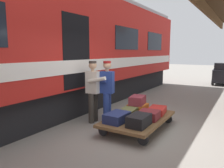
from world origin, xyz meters
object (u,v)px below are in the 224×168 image
suitcase_maroon_trunk (149,115)px  suitcase_olive_duffel (128,112)px  suitcase_burgundy_valise (137,100)px  suitcase_orange_carryall (138,107)px  suitcase_red_plastic (157,110)px  porter_in_overalls (107,89)px  train_car (39,48)px  porter_by_door (94,89)px  suitcase_navy_fabric (117,117)px  baggage_tug (223,74)px  suitcase_black_hardshell (139,120)px  luggage_cart (138,119)px

suitcase_maroon_trunk → suitcase_olive_duffel: (0.57, 0.00, -0.01)m
suitcase_olive_duffel → suitcase_burgundy_valise: bearing=-89.4°
suitcase_orange_carryall → suitcase_red_plastic: bearing=180.0°
suitcase_orange_carryall → porter_in_overalls: bearing=35.0°
porter_in_overalls → suitcase_maroon_trunk: bearing=176.3°
train_car → porter_by_door: (-1.94, -0.14, -1.14)m
suitcase_orange_carryall → suitcase_navy_fabric: bearing=90.0°
porter_in_overalls → baggage_tug: size_ratio=0.96×
train_car → porter_by_door: 2.25m
suitcase_black_hardshell → porter_in_overalls: bearing=-27.5°
porter_in_overalls → luggage_cart: bearing=175.3°
suitcase_orange_carryall → suitcase_black_hardshell: size_ratio=0.91×
suitcase_orange_carryall → baggage_tug: size_ratio=0.31×
train_car → porter_by_door: bearing=-175.8°
suitcase_maroon_trunk → suitcase_orange_carryall: (0.57, -0.59, -0.01)m
porter_in_overalls → suitcase_black_hardshell: bearing=152.5°
suitcase_red_plastic → suitcase_black_hardshell: 1.18m
suitcase_maroon_trunk → porter_in_overalls: bearing=-3.7°
suitcase_orange_carryall → suitcase_burgundy_valise: size_ratio=0.97×
suitcase_burgundy_valise → porter_by_door: size_ratio=0.33×
suitcase_orange_carryall → suitcase_olive_duffel: size_ratio=0.99×
suitcase_maroon_trunk → suitcase_burgundy_valise: (0.57, -0.57, 0.20)m
suitcase_navy_fabric → porter_in_overalls: size_ratio=0.37×
suitcase_red_plastic → porter_by_door: 1.82m
luggage_cart → suitcase_burgundy_valise: 0.73m
suitcase_olive_duffel → porter_in_overalls: 0.90m
suitcase_maroon_trunk → porter_by_door: size_ratio=0.28×
train_car → suitcase_burgundy_valise: (-2.94, -0.84, -1.45)m
suitcase_maroon_trunk → suitcase_olive_duffel: suitcase_maroon_trunk is taller
train_car → luggage_cart: bearing=-175.1°
porter_by_door → baggage_tug: bearing=-104.1°
suitcase_navy_fabric → suitcase_red_plastic: (-0.57, -1.18, -0.02)m
luggage_cart → suitcase_black_hardshell: suitcase_black_hardshell is taller
train_car → suitcase_red_plastic: train_car is taller
suitcase_orange_carryall → baggage_tug: (-1.41, -8.88, 0.23)m
train_car → suitcase_orange_carryall: train_car is taller
suitcase_navy_fabric → suitcase_black_hardshell: bearing=180.0°
suitcase_black_hardshell → baggage_tug: bearing=-94.8°
suitcase_navy_fabric → baggage_tug: bearing=-98.0°
suitcase_red_plastic → luggage_cart: bearing=64.4°
suitcase_burgundy_valise → suitcase_red_plastic: bearing=-177.5°
luggage_cart → suitcase_red_plastic: size_ratio=3.48×
suitcase_navy_fabric → suitcase_red_plastic: size_ratio=1.02×
suitcase_maroon_trunk → suitcase_orange_carryall: size_ratio=0.88×
train_car → suitcase_red_plastic: (-3.51, -0.87, -1.67)m
suitcase_navy_fabric → suitcase_burgundy_valise: bearing=-89.7°
suitcase_red_plastic → suitcase_olive_duffel: bearing=46.2°
porter_in_overalls → baggage_tug: bearing=-102.8°
suitcase_orange_carryall → porter_in_overalls: size_ratio=0.32×
train_car → suitcase_red_plastic: bearing=-166.1°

